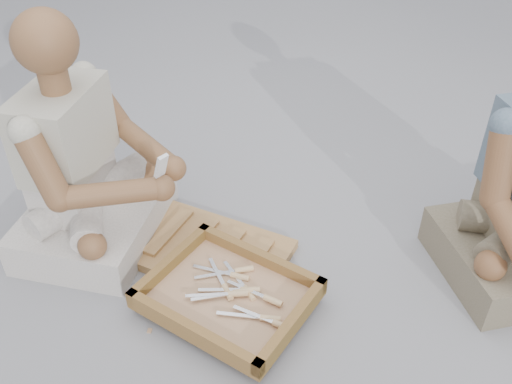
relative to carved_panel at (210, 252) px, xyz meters
The scene contains 23 objects.
ground 0.26m from the carved_panel, 21.90° to the right, with size 60.00×60.00×0.00m, color #939398.
carved_panel is the anchor object (origin of this frame).
tool_tray 0.28m from the carved_panel, 44.61° to the right, with size 0.59×0.49×0.07m.
chisel_0 0.29m from the carved_panel, 30.85° to the right, with size 0.20×0.13×0.02m.
chisel_1 0.30m from the carved_panel, 42.52° to the right, with size 0.20×0.13×0.02m.
chisel_2 0.30m from the carved_panel, 38.79° to the right, with size 0.18×0.16×0.02m.
chisel_3 0.20m from the carved_panel, 24.82° to the right, with size 0.18×0.16×0.02m.
chisel_4 0.21m from the carved_panel, 31.66° to the right, with size 0.22×0.06×0.02m.
chisel_5 0.48m from the carved_panel, 30.12° to the right, with size 0.22×0.02×0.02m.
chisel_6 0.26m from the carved_panel, 45.23° to the right, with size 0.18×0.15×0.02m.
chisel_7 0.38m from the carved_panel, 24.99° to the right, with size 0.22×0.02×0.02m.
chisel_8 0.44m from the carved_panel, 32.93° to the right, with size 0.21×0.09×0.02m.
chisel_9 0.29m from the carved_panel, 32.92° to the right, with size 0.20×0.12×0.02m.
wood_chip_0 0.34m from the carved_panel, ahead, with size 0.02×0.01×0.00m, color tan.
wood_chip_1 0.26m from the carved_panel, 35.24° to the right, with size 0.02×0.01×0.00m, color tan.
wood_chip_2 0.15m from the carved_panel, ahead, with size 0.02×0.01×0.00m, color tan.
wood_chip_3 0.22m from the carved_panel, 95.08° to the right, with size 0.02×0.01×0.00m, color tan.
wood_chip_5 0.37m from the carved_panel, 39.76° to the right, with size 0.02×0.01×0.00m, color tan.
wood_chip_6 0.58m from the carved_panel, 41.28° to the right, with size 0.02×0.01×0.00m, color tan.
wood_chip_7 0.18m from the carved_panel, 41.07° to the right, with size 0.02×0.01×0.00m, color tan.
wood_chip_8 0.42m from the carved_panel, 88.25° to the right, with size 0.02×0.01×0.00m, color tan.
craftsman 0.58m from the carved_panel, 166.90° to the right, with size 0.70×0.71×0.95m.
mobile_phone 0.45m from the carved_panel, 146.42° to the right, with size 0.06×0.05×0.10m.
Camera 1 is at (0.70, -1.27, 1.59)m, focal length 40.00 mm.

